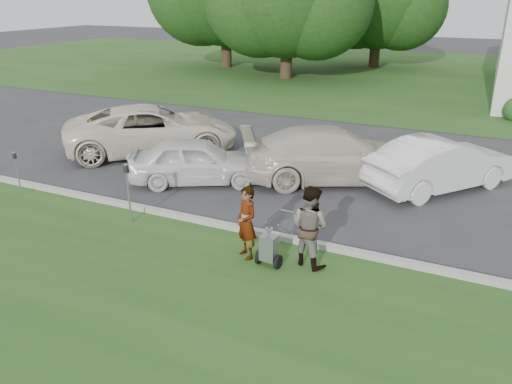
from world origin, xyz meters
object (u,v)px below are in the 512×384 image
Objects in this scene: parking_meter_far at (17,168)px; car_c at (334,154)px; car_a at (152,129)px; car_b at (196,161)px; car_d at (441,164)px; person_left at (247,223)px; tree_back at (379,0)px; striping_cart at (269,248)px; parking_meter_near at (128,186)px; person_right at (310,227)px.

car_c reaches higher than parking_meter_far.
car_b is at bearing -163.22° from car_a.
car_b is at bearing 59.84° from car_d.
car_d is at bearing 95.83° from person_left.
car_d is (3.27, 5.99, -0.05)m from person_left.
tree_back is 7.70× the size of parking_meter_far.
person_left is at bearing -82.34° from tree_back.
striping_cart is 0.68× the size of parking_meter_near.
tree_back is 30.39m from parking_meter_far.
person_left is 4.81m from car_b.
person_right is 6.05m from car_d.
person_right is at bearing 34.29° from striping_cart.
parking_meter_near is at bearing 113.89° from car_c.
person_right is (0.72, 0.41, 0.46)m from striping_cart.
tree_back is at bearing 132.11° from person_left.
parking_meter_far is 4.95m from car_b.
person_right is 8.61m from parking_meter_far.
striping_cart is 0.19× the size of car_c.
striping_cart is at bearing 152.94° from car_c.
car_c is at bearing -90.13° from car_b.
car_d is at bearing -73.24° from tree_back.
tree_back reaches higher than car_d.
striping_cart is at bearing -7.18° from parking_meter_near.
person_right is 4.66m from parking_meter_near.
parking_meter_far is 5.03m from car_a.
car_d is (6.61, 2.53, 0.07)m from car_b.
striping_cart is 0.23× the size of car_d.
person_left is 0.29× the size of car_c.
parking_meter_far is at bearing 179.72° from striping_cart.
parking_meter_far is at bearing 17.68° from person_right.
person_left is at bearing -170.43° from car_a.
car_b is 0.87× the size of car_d.
car_b is at bearing 87.91° from car_c.
tree_back reaches higher than car_a.
car_d is at bearing 40.34° from parking_meter_near.
car_d is at bearing -126.48° from car_a.
parking_meter_near is at bearing -151.65° from person_left.
parking_meter_near reaches higher than car_d.
striping_cart is 0.60× the size of person_right.
parking_meter_near is 3.95m from parking_meter_far.
parking_meter_near is 0.26× the size of car_a.
parking_meter_near is 1.22× the size of parking_meter_far.
tree_back reaches higher than person_left.
person_left is 5.40m from car_c.
car_a is 1.07× the size of car_c.
tree_back is at bearing -44.88° from car_a.
car_a is (-7.63, 5.16, -0.04)m from person_right.
striping_cart is 0.95m from person_right.
tree_back reaches higher than person_right.
person_right reaches higher than person_left.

